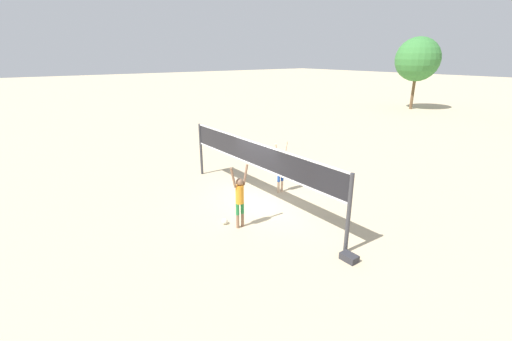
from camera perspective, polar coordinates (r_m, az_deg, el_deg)
The scene contains 7 objects.
ground_plane at distance 13.78m, azimuth 0.00°, elevation -5.47°, with size 200.00×200.00×0.00m, color #C6B28C.
volleyball_net at distance 13.14m, azimuth 0.00°, elevation 1.79°, with size 9.08×0.13×2.52m.
player_spiker at distance 11.50m, azimuth -2.73°, elevation -4.20°, with size 0.28×0.72×2.22m.
player_blocker at distance 14.53m, azimuth 4.15°, elevation 0.70°, with size 0.28×0.71×2.20m.
volleyball at distance 12.18m, azimuth -5.25°, elevation -8.44°, with size 0.21×0.21×0.21m.
gear_bag at distance 10.54m, azimuth 15.26°, elevation -13.81°, with size 0.50×0.32×0.21m.
tree_right_cluster at distance 41.27m, azimuth 25.33°, elevation 16.40°, with size 4.52×4.52×7.44m.
Camera 1 is at (10.03, -7.56, 5.66)m, focal length 24.00 mm.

